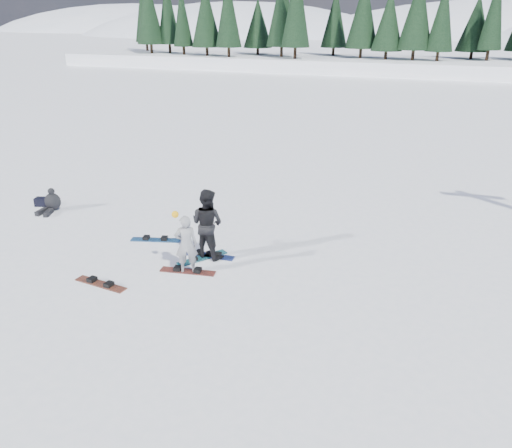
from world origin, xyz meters
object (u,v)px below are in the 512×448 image
(gear_bag, at_px, (42,202))
(snowboarder_man, at_px, (207,224))
(snowboard_loose_b, at_px, (101,284))
(snowboard_loose_c, at_px, (156,240))
(snowboard_loose_a, at_px, (202,258))
(snowboarder_woman, at_px, (186,244))
(seated_rider, at_px, (52,202))

(gear_bag, bearing_deg, snowboarder_man, -12.13)
(snowboard_loose_b, bearing_deg, gear_bag, 149.94)
(snowboard_loose_c, xyz_separation_m, snowboard_loose_a, (1.88, -0.60, 0.00))
(gear_bag, bearing_deg, snowboarder_woman, -20.01)
(gear_bag, bearing_deg, snowboard_loose_a, -13.79)
(snowboard_loose_a, bearing_deg, snowboard_loose_b, 175.96)
(snowboarder_man, height_order, snowboard_loose_b, snowboarder_man)
(snowboarder_woman, relative_size, snowboard_loose_b, 1.17)
(snowboarder_woman, distance_m, snowboard_loose_c, 2.51)
(snowboarder_man, distance_m, snowboard_loose_c, 2.25)
(snowboarder_man, distance_m, gear_bag, 7.61)
(snowboarder_woman, height_order, snowboard_loose_b, snowboarder_woman)
(snowboarder_man, relative_size, snowboard_loose_b, 1.34)
(seated_rider, relative_size, gear_bag, 2.25)
(snowboarder_woman, relative_size, seated_rider, 1.74)
(gear_bag, distance_m, snowboard_loose_a, 7.51)
(gear_bag, xyz_separation_m, snowboard_loose_a, (7.29, -1.79, -0.14))
(snowboarder_man, xyz_separation_m, snowboard_loose_a, (-0.10, -0.20, -0.99))
(seated_rider, relative_size, snowboard_loose_a, 0.67)
(snowboarder_man, bearing_deg, snowboard_loose_a, 73.57)
(snowboarder_woman, bearing_deg, snowboard_loose_a, -117.69)
(seated_rider, bearing_deg, gear_bag, 148.36)
(snowboard_loose_c, bearing_deg, snowboard_loose_b, -103.90)
(seated_rider, bearing_deg, snowboarder_woman, -31.87)
(snowboarder_man, xyz_separation_m, seated_rider, (-6.69, 1.34, -0.69))
(snowboard_loose_a, relative_size, snowboard_loose_b, 1.00)
(snowboard_loose_b, bearing_deg, snowboarder_man, 58.78)
(seated_rider, distance_m, snowboard_loose_a, 6.77)
(gear_bag, relative_size, snowboard_loose_a, 0.30)
(snowboard_loose_a, height_order, snowboard_loose_b, same)
(snowboarder_woman, bearing_deg, snowboard_loose_c, -65.01)
(gear_bag, xyz_separation_m, snowboard_loose_c, (5.41, -1.19, -0.14))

